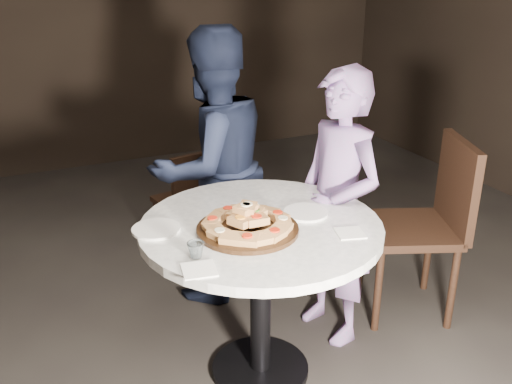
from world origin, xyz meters
TOP-DOWN VIEW (x-y plane):
  - floor at (0.00, 0.00)m, footprint 7.00×7.00m
  - table at (0.08, 0.05)m, footprint 1.10×1.10m
  - serving_board at (-0.00, -0.00)m, footprint 0.54×0.54m
  - focaccia_pile at (-0.00, 0.00)m, footprint 0.39×0.39m
  - plate_left at (-0.36, 0.17)m, footprint 0.26×0.26m
  - plate_right at (0.31, 0.05)m, footprint 0.24×0.24m
  - water_glass at (-0.28, -0.13)m, footprint 0.07×0.07m
  - napkin_near at (-0.30, -0.23)m, footprint 0.15×0.15m
  - napkin_far at (0.38, -0.20)m, footprint 0.14×0.14m
  - chair_far at (0.17, 1.30)m, footprint 0.42×0.43m
  - chair_right at (1.16, 0.17)m, footprint 0.64×0.62m
  - diner_navy at (0.16, 0.86)m, footprint 0.89×0.76m
  - diner_teal at (0.58, 0.21)m, footprint 0.43×0.57m

SIDE VIEW (x-z plane):
  - floor at x=0.00m, z-range 0.00..0.00m
  - chair_far at x=0.17m, z-range 0.06..0.83m
  - chair_right at x=1.16m, z-range 0.08..1.09m
  - table at x=0.08m, z-range 0.25..1.06m
  - diner_teal at x=0.58m, z-range 0.00..1.43m
  - diner_navy at x=0.16m, z-range 0.00..1.58m
  - napkin_far at x=0.38m, z-range 0.81..0.81m
  - napkin_near at x=-0.30m, z-range 0.81..0.81m
  - plate_right at x=0.31m, z-range 0.81..0.82m
  - plate_left at x=-0.36m, z-range 0.81..0.82m
  - serving_board at x=0.00m, z-range 0.81..0.83m
  - water_glass at x=-0.28m, z-range 0.81..0.87m
  - focaccia_pile at x=0.00m, z-range 0.80..0.91m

